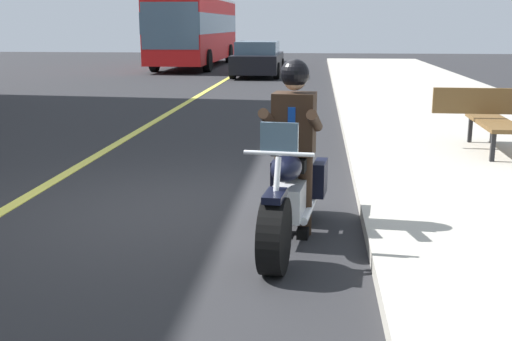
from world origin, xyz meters
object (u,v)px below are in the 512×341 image
(motorcycle_main, at_px, (290,196))
(bus_far, at_px, (196,28))
(rider_main, at_px, (294,132))
(car_silver, at_px, (258,59))
(bench_sidewalk, at_px, (493,114))

(motorcycle_main, distance_m, bus_far, 25.97)
(rider_main, bearing_deg, car_silver, -173.51)
(bus_far, relative_size, car_silver, 2.40)
(bus_far, bearing_deg, car_silver, 33.11)
(car_silver, relative_size, bench_sidewalk, 2.54)
(motorcycle_main, bearing_deg, bench_sidewalk, 143.95)
(motorcycle_main, height_order, bench_sidewalk, motorcycle_main)
(bench_sidewalk, bearing_deg, car_silver, -161.84)
(bench_sidewalk, bearing_deg, motorcycle_main, -36.05)
(motorcycle_main, distance_m, bench_sidewalk, 4.99)
(bus_far, bearing_deg, rider_main, 13.15)
(motorcycle_main, relative_size, bench_sidewalk, 1.23)
(motorcycle_main, height_order, car_silver, car_silver)
(car_silver, bearing_deg, bench_sidewalk, 18.16)
(motorcycle_main, xyz_separation_m, car_silver, (-19.69, -2.20, 0.24))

